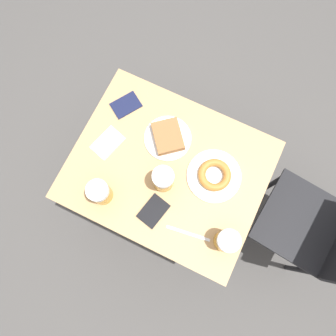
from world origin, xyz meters
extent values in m
plane|color=#474442|center=(0.00, 0.00, 0.00)|extent=(8.00, 8.00, 0.00)
cube|color=tan|center=(0.00, 0.00, 0.69)|extent=(0.67, 0.84, 0.03)
cylinder|color=black|center=(-0.30, -0.38, 0.34)|extent=(0.04, 0.04, 0.67)
cylinder|color=black|center=(0.30, -0.38, 0.34)|extent=(0.04, 0.04, 0.67)
cylinder|color=black|center=(-0.30, 0.38, 0.34)|extent=(0.04, 0.04, 0.67)
cylinder|color=black|center=(0.30, 0.38, 0.34)|extent=(0.04, 0.04, 0.67)
cube|color=black|center=(-0.10, 0.69, 0.45)|extent=(0.44, 0.44, 0.02)
cylinder|color=black|center=(-0.29, 0.54, 0.22)|extent=(0.03, 0.03, 0.44)
cylinder|color=black|center=(0.06, 0.50, 0.22)|extent=(0.03, 0.03, 0.44)
cylinder|color=black|center=(-0.25, 0.89, 0.22)|extent=(0.03, 0.03, 0.44)
cylinder|color=black|center=(0.10, 0.85, 0.22)|extent=(0.03, 0.03, 0.44)
cylinder|color=white|center=(-0.12, -0.06, 0.71)|extent=(0.21, 0.21, 0.01)
cube|color=brown|center=(-0.12, -0.06, 0.73)|extent=(0.19, 0.18, 0.04)
cylinder|color=white|center=(-0.06, 0.19, 0.71)|extent=(0.24, 0.24, 0.01)
torus|color=#B2702D|center=(-0.06, 0.19, 0.73)|extent=(0.14, 0.14, 0.03)
cylinder|color=#C68C23|center=(0.22, -0.20, 0.75)|extent=(0.09, 0.09, 0.10)
cylinder|color=white|center=(0.22, -0.20, 0.82)|extent=(0.09, 0.09, 0.03)
cylinder|color=#C68C23|center=(0.18, 0.34, 0.75)|extent=(0.09, 0.09, 0.10)
cylinder|color=white|center=(0.18, 0.34, 0.82)|extent=(0.09, 0.09, 0.03)
cylinder|color=#C68C23|center=(0.06, 0.01, 0.75)|extent=(0.09, 0.09, 0.10)
cylinder|color=white|center=(0.06, 0.01, 0.82)|extent=(0.09, 0.09, 0.03)
cube|color=white|center=(0.01, -0.29, 0.71)|extent=(0.16, 0.13, 0.00)
cube|color=silver|center=(0.21, 0.19, 0.71)|extent=(0.04, 0.19, 0.00)
cube|color=#141938|center=(-0.19, -0.30, 0.71)|extent=(0.15, 0.14, 0.01)
cube|color=black|center=(0.19, 0.02, 0.71)|extent=(0.14, 0.11, 0.01)
camera|label=1|loc=(0.29, 0.14, 2.09)|focal=35.00mm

